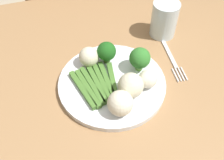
{
  "coord_description": "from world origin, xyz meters",
  "views": [
    {
      "loc": [
        0.17,
        0.37,
        1.25
      ],
      "look_at": [
        0.05,
        -0.01,
        0.77
      ],
      "focal_mm": 41.63,
      "sensor_mm": 36.0,
      "label": 1
    }
  ],
  "objects_px": {
    "cauliflower_front_left": "(148,79)",
    "cauliflower_near_center": "(120,103)",
    "plate": "(112,83)",
    "broccoli_outer_edge": "(140,58)",
    "broccoli_back": "(107,52)",
    "cauliflower_edge": "(131,85)",
    "dining_table": "(130,108)",
    "fork": "(172,59)",
    "water_glass": "(164,19)",
    "chair": "(81,25)",
    "asparagus_bundle": "(97,84)",
    "cauliflower_back_right": "(89,57)"
  },
  "relations": [
    {
      "from": "water_glass",
      "to": "cauliflower_edge",
      "type": "bearing_deg",
      "value": 48.59
    },
    {
      "from": "chair",
      "to": "broccoli_back",
      "type": "xyz_separation_m",
      "value": [
        0.02,
        0.5,
        0.3
      ]
    },
    {
      "from": "broccoli_back",
      "to": "cauliflower_edge",
      "type": "bearing_deg",
      "value": 100.77
    },
    {
      "from": "dining_table",
      "to": "chair",
      "type": "relative_size",
      "value": 1.47
    },
    {
      "from": "cauliflower_edge",
      "to": "water_glass",
      "type": "bearing_deg",
      "value": -131.41
    },
    {
      "from": "plate",
      "to": "broccoli_outer_edge",
      "type": "height_order",
      "value": "broccoli_outer_edge"
    },
    {
      "from": "cauliflower_edge",
      "to": "fork",
      "type": "height_order",
      "value": "cauliflower_edge"
    },
    {
      "from": "chair",
      "to": "asparagus_bundle",
      "type": "bearing_deg",
      "value": 89.1
    },
    {
      "from": "cauliflower_front_left",
      "to": "cauliflower_back_right",
      "type": "relative_size",
      "value": 0.89
    },
    {
      "from": "chair",
      "to": "cauliflower_front_left",
      "type": "xyz_separation_m",
      "value": [
        -0.05,
        0.61,
        0.29
      ]
    },
    {
      "from": "broccoli_back",
      "to": "broccoli_outer_edge",
      "type": "bearing_deg",
      "value": 144.75
    },
    {
      "from": "plate",
      "to": "water_glass",
      "type": "bearing_deg",
      "value": -144.0
    },
    {
      "from": "plate",
      "to": "fork",
      "type": "relative_size",
      "value": 1.57
    },
    {
      "from": "asparagus_bundle",
      "to": "cauliflower_edge",
      "type": "xyz_separation_m",
      "value": [
        -0.07,
        0.04,
        0.02
      ]
    },
    {
      "from": "plate",
      "to": "fork",
      "type": "xyz_separation_m",
      "value": [
        -0.18,
        -0.04,
        -0.01
      ]
    },
    {
      "from": "dining_table",
      "to": "broccoli_back",
      "type": "bearing_deg",
      "value": -61.34
    },
    {
      "from": "cauliflower_near_center",
      "to": "fork",
      "type": "relative_size",
      "value": 0.34
    },
    {
      "from": "water_glass",
      "to": "cauliflower_front_left",
      "type": "bearing_deg",
      "value": 55.79
    },
    {
      "from": "dining_table",
      "to": "water_glass",
      "type": "height_order",
      "value": "water_glass"
    },
    {
      "from": "dining_table",
      "to": "broccoli_back",
      "type": "distance_m",
      "value": 0.18
    },
    {
      "from": "plate",
      "to": "broccoli_back",
      "type": "distance_m",
      "value": 0.08
    },
    {
      "from": "chair",
      "to": "broccoli_outer_edge",
      "type": "relative_size",
      "value": 13.66
    },
    {
      "from": "plate",
      "to": "cauliflower_near_center",
      "type": "height_order",
      "value": "cauliflower_near_center"
    },
    {
      "from": "plate",
      "to": "cauliflower_front_left",
      "type": "height_order",
      "value": "cauliflower_front_left"
    },
    {
      "from": "cauliflower_front_left",
      "to": "cauliflower_near_center",
      "type": "xyz_separation_m",
      "value": [
        0.08,
        0.05,
        0.01
      ]
    },
    {
      "from": "cauliflower_edge",
      "to": "water_glass",
      "type": "relative_size",
      "value": 0.58
    },
    {
      "from": "cauliflower_edge",
      "to": "fork",
      "type": "distance_m",
      "value": 0.18
    },
    {
      "from": "chair",
      "to": "water_glass",
      "type": "bearing_deg",
      "value": 117.35
    },
    {
      "from": "broccoli_outer_edge",
      "to": "cauliflower_back_right",
      "type": "height_order",
      "value": "broccoli_outer_edge"
    },
    {
      "from": "plate",
      "to": "broccoli_outer_edge",
      "type": "distance_m",
      "value": 0.09
    },
    {
      "from": "cauliflower_edge",
      "to": "dining_table",
      "type": "bearing_deg",
      "value": -117.32
    },
    {
      "from": "broccoli_outer_edge",
      "to": "cauliflower_front_left",
      "type": "bearing_deg",
      "value": 89.29
    },
    {
      "from": "broccoli_back",
      "to": "water_glass",
      "type": "bearing_deg",
      "value": -158.58
    },
    {
      "from": "dining_table",
      "to": "asparagus_bundle",
      "type": "bearing_deg",
      "value": -3.22
    },
    {
      "from": "cauliflower_front_left",
      "to": "broccoli_outer_edge",
      "type": "bearing_deg",
      "value": -90.71
    },
    {
      "from": "dining_table",
      "to": "broccoli_back",
      "type": "height_order",
      "value": "broccoli_back"
    },
    {
      "from": "asparagus_bundle",
      "to": "cauliflower_near_center",
      "type": "bearing_deg",
      "value": -166.33
    },
    {
      "from": "broccoli_outer_edge",
      "to": "fork",
      "type": "height_order",
      "value": "broccoli_outer_edge"
    },
    {
      "from": "broccoli_back",
      "to": "cauliflower_front_left",
      "type": "bearing_deg",
      "value": 123.33
    },
    {
      "from": "dining_table",
      "to": "fork",
      "type": "relative_size",
      "value": 7.7
    },
    {
      "from": "cauliflower_front_left",
      "to": "cauliflower_near_center",
      "type": "relative_size",
      "value": 0.78
    },
    {
      "from": "broccoli_outer_edge",
      "to": "cauliflower_front_left",
      "type": "relative_size",
      "value": 1.43
    },
    {
      "from": "broccoli_outer_edge",
      "to": "fork",
      "type": "xyz_separation_m",
      "value": [
        -0.1,
        -0.02,
        -0.05
      ]
    },
    {
      "from": "plate",
      "to": "cauliflower_near_center",
      "type": "distance_m",
      "value": 0.09
    },
    {
      "from": "asparagus_bundle",
      "to": "cauliflower_back_right",
      "type": "bearing_deg",
      "value": -6.1
    },
    {
      "from": "water_glass",
      "to": "broccoli_outer_edge",
      "type": "bearing_deg",
      "value": 45.62
    },
    {
      "from": "chair",
      "to": "cauliflower_front_left",
      "type": "bearing_deg",
      "value": 100.14
    },
    {
      "from": "cauliflower_near_center",
      "to": "plate",
      "type": "bearing_deg",
      "value": -95.42
    },
    {
      "from": "dining_table",
      "to": "broccoli_outer_edge",
      "type": "distance_m",
      "value": 0.16
    },
    {
      "from": "dining_table",
      "to": "chair",
      "type": "bearing_deg",
      "value": -87.82
    }
  ]
}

